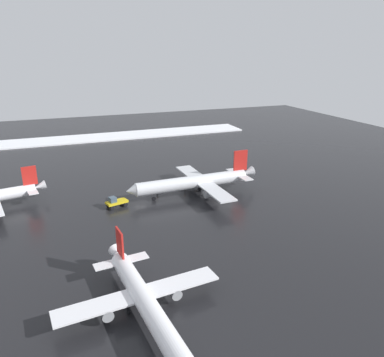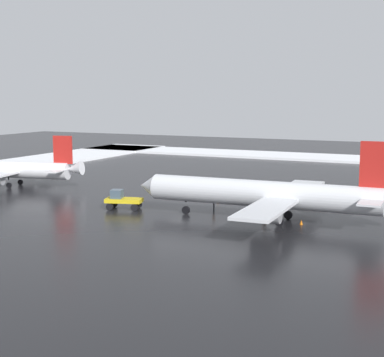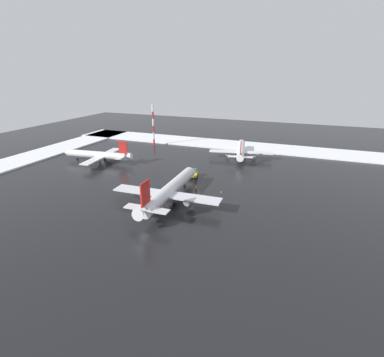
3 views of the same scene
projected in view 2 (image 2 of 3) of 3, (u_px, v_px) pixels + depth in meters
name	position (u px, v px, depth m)	size (l,w,h in m)	color
ground_plane	(176.00, 209.00, 74.98)	(240.00, 240.00, 0.00)	black
snow_bank_left	(308.00, 157.00, 134.84)	(14.00, 116.00, 0.50)	white
airplane_parked_starboard	(268.00, 194.00, 67.19)	(26.71, 32.26, 9.59)	silver
airplane_parked_portside	(5.00, 169.00, 93.27)	(22.96, 27.45, 8.20)	white
pushback_tug	(122.00, 199.00, 74.63)	(3.40, 5.03, 2.50)	gold
ground_crew_near_tug	(214.00, 202.00, 74.42)	(0.36, 0.36, 1.71)	black
ground_crew_by_nose_gear	(265.00, 207.00, 71.15)	(0.36, 0.36, 1.71)	black
traffic_cone_near_nose	(301.00, 222.00, 65.89)	(0.36, 0.36, 0.55)	orange
traffic_cone_mid_line	(218.00, 198.00, 81.10)	(0.36, 0.36, 0.55)	orange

